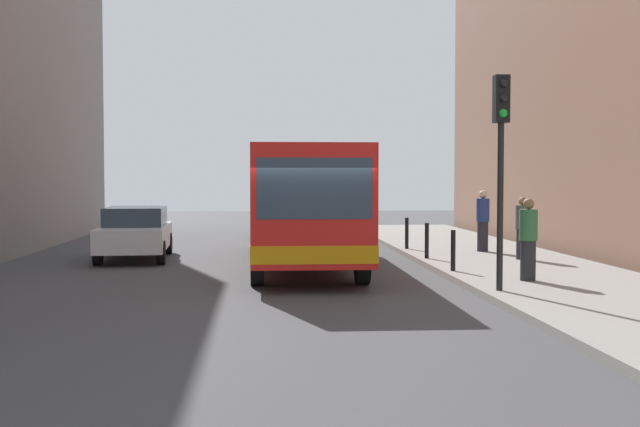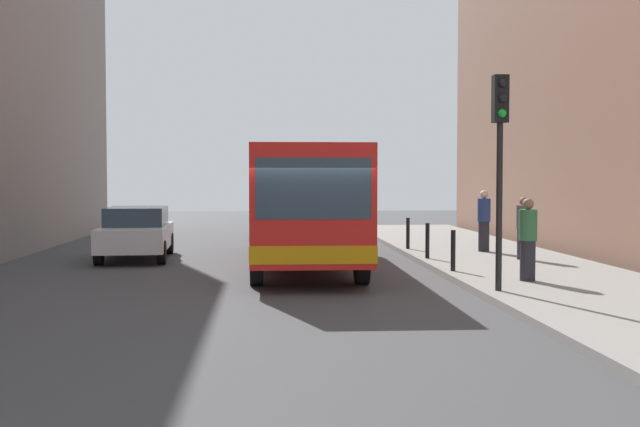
# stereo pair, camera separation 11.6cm
# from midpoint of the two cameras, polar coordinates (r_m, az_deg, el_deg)

# --- Properties ---
(ground_plane) EXTENTS (80.00, 80.00, 0.00)m
(ground_plane) POSITION_cam_midpoint_polar(r_m,az_deg,el_deg) (16.62, -0.62, -5.41)
(ground_plane) COLOR #424244
(sidewalk) EXTENTS (4.40, 40.00, 0.15)m
(sidewalk) POSITION_cam_midpoint_polar(r_m,az_deg,el_deg) (17.76, 17.12, -4.77)
(sidewalk) COLOR gray
(sidewalk) RESTS_ON ground
(bus) EXTENTS (2.59, 11.03, 3.00)m
(bus) POSITION_cam_midpoint_polar(r_m,az_deg,el_deg) (21.05, -1.16, 0.97)
(bus) COLOR red
(bus) RESTS_ON ground
(car_beside_bus) EXTENTS (2.04, 4.48, 1.48)m
(car_beside_bus) POSITION_cam_midpoint_polar(r_m,az_deg,el_deg) (23.21, -12.87, -1.27)
(car_beside_bus) COLOR silver
(car_beside_bus) RESTS_ON ground
(car_behind_bus) EXTENTS (1.98, 4.46, 1.48)m
(car_behind_bus) POSITION_cam_midpoint_polar(r_m,az_deg,el_deg) (31.79, -2.90, -0.21)
(car_behind_bus) COLOR silver
(car_behind_bus) RESTS_ON ground
(traffic_light) EXTENTS (0.28, 0.33, 4.10)m
(traffic_light) POSITION_cam_midpoint_polar(r_m,az_deg,el_deg) (15.52, 12.98, 5.09)
(traffic_light) COLOR black
(traffic_light) RESTS_ON sidewalk
(bollard_near) EXTENTS (0.11, 0.11, 0.95)m
(bollard_near) POSITION_cam_midpoint_polar(r_m,az_deg,el_deg) (18.72, 9.69, -2.63)
(bollard_near) COLOR black
(bollard_near) RESTS_ON sidewalk
(bollard_mid) EXTENTS (0.11, 0.11, 0.95)m
(bollard_mid) POSITION_cam_midpoint_polar(r_m,az_deg,el_deg) (21.56, 7.85, -1.94)
(bollard_mid) COLOR black
(bollard_mid) RESTS_ON sidewalk
(bollard_far) EXTENTS (0.11, 0.11, 0.95)m
(bollard_far) POSITION_cam_midpoint_polar(r_m,az_deg,el_deg) (24.41, 6.45, -1.42)
(bollard_far) COLOR black
(bollard_far) RESTS_ON sidewalk
(pedestrian_near_signal) EXTENTS (0.38, 0.38, 1.73)m
(pedestrian_near_signal) POSITION_cam_midpoint_polar(r_m,az_deg,el_deg) (17.23, 14.85, -1.82)
(pedestrian_near_signal) COLOR #26262D
(pedestrian_near_signal) RESTS_ON sidewalk
(pedestrian_mid_sidewalk) EXTENTS (0.38, 0.38, 1.66)m
(pedestrian_mid_sidewalk) POSITION_cam_midpoint_polar(r_m,az_deg,el_deg) (21.76, 14.50, -1.03)
(pedestrian_mid_sidewalk) COLOR #26262D
(pedestrian_mid_sidewalk) RESTS_ON sidewalk
(pedestrian_far_sidewalk) EXTENTS (0.38, 0.38, 1.80)m
(pedestrian_far_sidewalk) POSITION_cam_midpoint_polar(r_m,az_deg,el_deg) (23.87, 11.80, -0.51)
(pedestrian_far_sidewalk) COLOR #26262D
(pedestrian_far_sidewalk) RESTS_ON sidewalk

